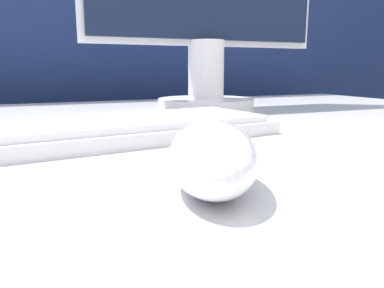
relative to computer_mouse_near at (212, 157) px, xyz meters
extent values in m
cube|color=navy|center=(0.04, 0.90, -0.02)|extent=(5.00, 0.03, 1.41)
ellipsoid|color=white|center=(0.00, 0.00, 0.00)|extent=(0.10, 0.13, 0.05)
cube|color=silver|center=(-0.05, 0.21, -0.02)|extent=(0.46, 0.20, 0.02)
cube|color=silver|center=(-0.05, 0.21, 0.00)|extent=(0.43, 0.18, 0.01)
cylinder|color=white|center=(0.23, 0.51, -0.01)|extent=(0.20, 0.20, 0.02)
cylinder|color=white|center=(0.23, 0.51, 0.06)|extent=(0.08, 0.08, 0.12)
camera|label=1|loc=(-0.11, -0.22, 0.06)|focal=35.00mm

